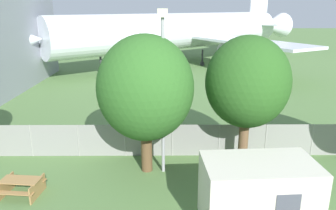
% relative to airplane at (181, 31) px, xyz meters
% --- Properties ---
extents(perimeter_fence, '(56.07, 0.07, 1.80)m').
position_rel_airplane_xyz_m(perimeter_fence, '(-1.86, -29.94, -3.65)').
color(perimeter_fence, gray).
rests_on(perimeter_fence, ground).
extents(airplane, '(40.67, 33.50, 14.19)m').
position_rel_airplane_xyz_m(airplane, '(0.00, 0.00, 0.00)').
color(airplane, white).
rests_on(airplane, ground).
extents(portable_cabin, '(4.19, 2.58, 2.55)m').
position_rel_airplane_xyz_m(portable_cabin, '(1.17, -35.85, -3.28)').
color(portable_cabin, beige).
rests_on(portable_cabin, ground).
extents(picnic_bench_near_cabin, '(1.78, 1.55, 0.76)m').
position_rel_airplane_xyz_m(picnic_bench_near_cabin, '(-8.45, -33.84, -4.08)').
color(picnic_bench_near_cabin, '#A37A47').
rests_on(picnic_bench_near_cabin, ground).
extents(tree_near_hangar, '(4.04, 4.04, 6.63)m').
position_rel_airplane_xyz_m(tree_near_hangar, '(1.70, -31.14, -0.18)').
color(tree_near_hangar, brown).
rests_on(tree_near_hangar, ground).
extents(tree_far_right, '(4.53, 4.53, 6.73)m').
position_rel_airplane_xyz_m(tree_far_right, '(-3.15, -31.59, -0.34)').
color(tree_far_right, brown).
rests_on(tree_far_right, ground).
extents(light_mast, '(0.44, 0.44, 7.78)m').
position_rel_airplane_xyz_m(light_mast, '(-2.33, -31.71, 0.20)').
color(light_mast, '#99999E').
rests_on(light_mast, ground).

